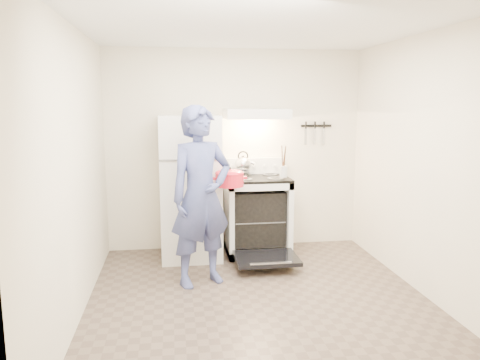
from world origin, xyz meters
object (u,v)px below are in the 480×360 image
tea_kettle (243,163)px  refrigerator (190,187)px  person (201,197)px  stove_body (257,216)px  dutch_oven (229,180)px

tea_kettle → refrigerator: bearing=-161.3°
refrigerator → person: (0.07, -0.87, 0.06)m
person → tea_kettle: bearing=37.9°
stove_body → dutch_oven: dutch_oven is taller
refrigerator → tea_kettle: refrigerator is taller
refrigerator → tea_kettle: size_ratio=5.69×
refrigerator → dutch_oven: refrigerator is taller
dutch_oven → stove_body: bearing=53.5°
stove_body → person: size_ratio=0.50×
tea_kettle → person: bearing=-118.4°
refrigerator → person: bearing=-85.2°
tea_kettle → person: size_ratio=0.16×
refrigerator → dutch_oven: (0.40, -0.52, 0.17)m
stove_body → tea_kettle: bearing=125.9°
refrigerator → dutch_oven: 0.68m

